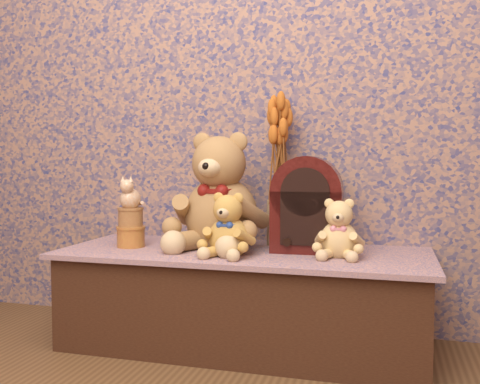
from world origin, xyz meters
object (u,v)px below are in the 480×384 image
Objects in this scene: ceramic_vase at (280,223)px; biscuit_tin_lower at (131,237)px; teddy_large at (221,186)px; cat_figurine at (130,192)px; teddy_small at (339,226)px; cathedral_radio at (308,204)px; teddy_medium at (229,222)px.

ceramic_vase reaches higher than biscuit_tin_lower.
teddy_large is 3.76× the size of cat_figurine.
biscuit_tin_lower is at bearing 179.38° from teddy_small.
biscuit_tin_lower is at bearing 0.00° from cat_figurine.
cat_figurine reaches higher than ceramic_vase.
ceramic_vase is 1.69× the size of biscuit_tin_lower.
ceramic_vase is 1.42× the size of cat_figurine.
cat_figurine reaches higher than teddy_small.
teddy_large is 2.64× the size of ceramic_vase.
teddy_large is at bearing 12.02° from cat_figurine.
cathedral_radio reaches higher than ceramic_vase.
teddy_medium is 1.33× the size of ceramic_vase.
ceramic_vase is (0.14, 0.29, -0.03)m from teddy_medium.
ceramic_vase is at bearing 69.40° from teddy_medium.
cathedral_radio is (0.27, 0.18, 0.06)m from teddy_medium.
teddy_medium is at bearing -169.69° from teddy_small.
teddy_medium is 2.25× the size of biscuit_tin_lower.
teddy_large is 0.52m from teddy_small.
cathedral_radio reaches higher than teddy_medium.
biscuit_tin_lower is (-0.86, -0.01, -0.08)m from teddy_small.
cathedral_radio is at bearing -39.53° from ceramic_vase.
cathedral_radio reaches higher than cat_figurine.
teddy_large is 1.35× the size of cathedral_radio.
teddy_small is (0.41, 0.08, -0.01)m from teddy_medium.
teddy_small is (0.50, -0.10, -0.14)m from teddy_large.
teddy_small is 1.22× the size of ceramic_vase.
cat_figurine reaches higher than teddy_medium.
teddy_medium is 0.42m from teddy_small.
teddy_large is 2.17× the size of teddy_small.
cat_figurine is at bearing 179.38° from teddy_small.
cathedral_radio is 0.20m from ceramic_vase.
biscuit_tin_lower is (-0.73, -0.11, -0.15)m from cathedral_radio.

